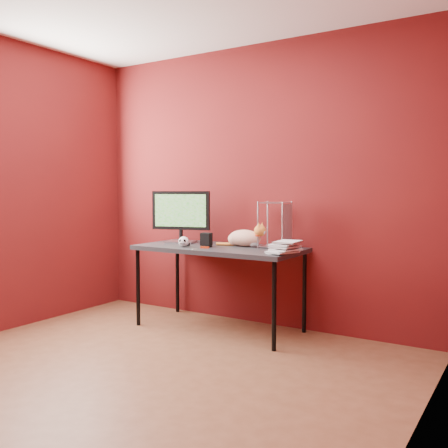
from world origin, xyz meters
The scene contains 11 objects.
room centered at (0.00, 0.00, 1.45)m, with size 3.52×3.52×2.61m.
desk centered at (-0.15, 1.37, 0.70)m, with size 1.50×0.70×0.75m.
monitor centered at (-0.62, 1.43, 1.03)m, with size 0.56×0.25×0.50m.
cat centered at (0.05, 1.50, 0.83)m, with size 0.48×0.19×0.22m.
skull_mug centered at (-0.40, 1.18, 0.80)m, with size 0.09×0.10×0.09m.
speaker centered at (-0.23, 1.29, 0.81)m, with size 0.11×0.11×0.13m.
book_stack centered at (0.48, 1.25, 1.34)m, with size 0.24×0.28×1.17m.
wire_rack centered at (0.31, 1.56, 0.95)m, with size 0.25×0.21×0.41m.
pocket_knife centered at (-0.18, 1.19, 0.76)m, with size 0.08×0.02×0.02m, color #A6280C.
black_gadget centered at (-0.43, 1.27, 0.76)m, with size 0.05×0.03×0.03m, color black.
washer centered at (-0.21, 1.08, 0.75)m, with size 0.05×0.05×0.00m, color #A6A6AA.
Camera 1 is at (2.24, -2.38, 1.26)m, focal length 40.00 mm.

